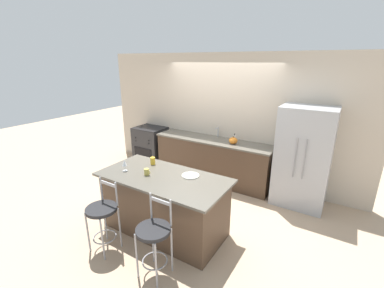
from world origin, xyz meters
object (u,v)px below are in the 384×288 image
dinner_plate (190,175)px  tumbler_cup (153,161)px  wine_glass (124,163)px  bar_stool_near (103,215)px  soap_bottle (234,138)px  pumpkin_decoration (233,141)px  coffee_mug (147,172)px  oven_range (151,146)px  refrigerator (303,157)px  bar_stool_far (154,237)px

dinner_plate → tumbler_cup: (-0.76, 0.05, 0.05)m
wine_glass → tumbler_cup: 0.47m
bar_stool_near → tumbler_cup: (0.02, 1.05, 0.43)m
wine_glass → soap_bottle: soap_bottle is taller
pumpkin_decoration → tumbler_cup: bearing=-112.9°
dinner_plate → pumpkin_decoration: (-0.06, 1.71, 0.07)m
tumbler_cup → pumpkin_decoration: (0.70, 1.66, 0.02)m
bar_stool_near → soap_bottle: 2.97m
tumbler_cup → coffee_mug: bearing=-62.2°
oven_range → wine_glass: bearing=-57.8°
bar_stool_near → pumpkin_decoration: 2.84m
tumbler_cup → pumpkin_decoration: size_ratio=0.70×
bar_stool_near → dinner_plate: (0.77, 1.01, 0.38)m
refrigerator → wine_glass: refrigerator is taller
wine_glass → coffee_mug: 0.40m
refrigerator → pumpkin_decoration: size_ratio=10.55×
dinner_plate → soap_bottle: 1.85m
oven_range → bar_stool_far: size_ratio=0.94×
oven_range → coffee_mug: size_ratio=8.70×
tumbler_cup → pumpkin_decoration: 1.80m
oven_range → soap_bottle: bearing=2.0°
refrigerator → pumpkin_decoration: refrigerator is taller
oven_range → wine_glass: size_ratio=5.31×
wine_glass → refrigerator: bearing=43.5°
tumbler_cup → soap_bottle: (0.67, 1.80, 0.03)m
bar_stool_near → soap_bottle: soap_bottle is taller
bar_stool_far → coffee_mug: 1.04m
bar_stool_far → coffee_mug: (-0.68, 0.67, 0.42)m
refrigerator → soap_bottle: 1.37m
coffee_mug → soap_bottle: 2.21m
refrigerator → dinner_plate: 2.15m
bar_stool_near → bar_stool_far: (0.88, 0.02, 0.00)m
dinner_plate → pumpkin_decoration: size_ratio=1.53×
coffee_mug → soap_bottle: (0.48, 2.16, 0.04)m
coffee_mug → tumbler_cup: (-0.19, 0.36, 0.01)m
bar_stool_far → dinner_plate: bearing=96.2°
bar_stool_far → soap_bottle: bearing=94.0°
bar_stool_near → coffee_mug: same height
dinner_plate → soap_bottle: size_ratio=1.51×
bar_stool_far → dinner_plate: (-0.11, 0.99, 0.38)m
wine_glass → coffee_mug: (0.39, 0.07, -0.08)m
coffee_mug → oven_range: bearing=129.8°
wine_glass → pumpkin_decoration: 2.27m
bar_stool_near → refrigerator: bearing=53.2°
pumpkin_decoration → refrigerator: bearing=1.0°
bar_stool_near → wine_glass: wine_glass is taller
oven_range → tumbler_cup: (1.54, -1.72, 0.50)m
bar_stool_far → tumbler_cup: bearing=130.0°
oven_range → bar_stool_far: 3.66m
refrigerator → dinner_plate: refrigerator is taller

